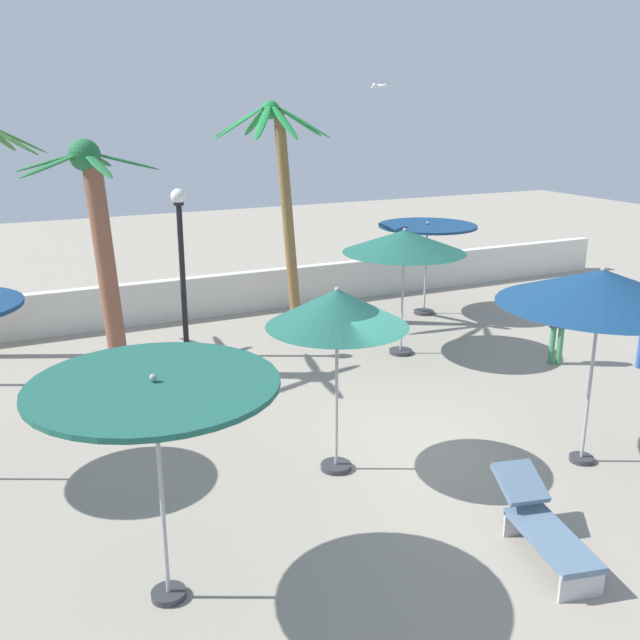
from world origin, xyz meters
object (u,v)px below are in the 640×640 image
Objects in this scene: patio_umbrella_1 at (601,288)px; palm_tree_0 at (100,234)px; patio_umbrella_5 at (154,393)px; patio_umbrella_3 at (337,309)px; palm_tree_1 at (282,183)px; lamp_post_0 at (182,265)px; lounge_chair_0 at (543,524)px; patio_umbrella_2 at (427,231)px; seagull_0 at (380,86)px; guest_2 at (559,319)px; planter at (185,399)px; patio_umbrella_4 at (404,242)px.

palm_tree_0 is (-5.92, 6.92, 0.14)m from patio_umbrella_1.
patio_umbrella_1 is 6.59m from patio_umbrella_5.
palm_tree_1 is at bearing 73.30° from patio_umbrella_3.
patio_umbrella_3 is 0.78× the size of lamp_post_0.
lounge_chair_0 is at bearing -144.91° from patio_umbrella_1.
patio_umbrella_3 is at bearing -83.65° from lamp_post_0.
patio_umbrella_2 is at bearing 64.28° from lounge_chair_0.
seagull_0 reaches higher than patio_umbrella_3.
lamp_post_0 is 7.28m from seagull_0.
seagull_0 is at bearing 99.96° from guest_2.
patio_umbrella_1 is 8.36m from patio_umbrella_2.
patio_umbrella_3 is at bearing -161.42° from guest_2.
lounge_chair_0 is 1.90× the size of seagull_0.
patio_umbrella_3 is 0.60× the size of palm_tree_0.
patio_umbrella_2 is at bearing 5.03° from lamp_post_0.
patio_umbrella_2 is 8.85m from patio_umbrella_3.
patio_umbrella_1 reaches higher than patio_umbrella_5.
planter is (-3.78, -4.57, -3.14)m from palm_tree_1.
guest_2 is (8.66, -3.39, -1.92)m from palm_tree_0.
seagull_0 is at bearing 70.30° from lounge_chair_0.
patio_umbrella_2 is 10.77m from lounge_chair_0.
seagull_0 is (-1.04, 5.91, 4.79)m from guest_2.
planter is (-0.92, -3.27, -1.66)m from lamp_post_0.
guest_2 is 7.92m from planter.
patio_umbrella_1 is 3.62m from lounge_chair_0.
patio_umbrella_2 is 0.94× the size of patio_umbrella_5.
patio_umbrella_2 is 4.64m from guest_2.
patio_umbrella_1 is at bearing -127.82° from guest_2.
lamp_post_0 is at bearing -161.11° from seagull_0.
patio_umbrella_2 is at bearing 7.38° from palm_tree_0.
palm_tree_0 is (0.65, 7.34, 0.45)m from patio_umbrella_5.
lamp_post_0 is (-4.21, 7.41, -0.73)m from patio_umbrella_1.
palm_tree_0 is 0.87× the size of palm_tree_1.
planter is (-7.50, -3.85, -1.81)m from patio_umbrella_2.
patio_umbrella_5 is at bearing -136.73° from patio_umbrella_2.
patio_umbrella_4 is 0.77× the size of lamp_post_0.
palm_tree_1 is 3.87m from seagull_0.
patio_umbrella_5 is at bearing -176.34° from patio_umbrella_1.
palm_tree_0 is at bearing 158.63° from guest_2.
patio_umbrella_5 is at bearing -95.06° from palm_tree_0.
patio_umbrella_1 is 1.10× the size of patio_umbrella_4.
patio_umbrella_4 is (0.13, 5.53, -0.27)m from patio_umbrella_1.
lounge_chair_0 is 2.25× the size of planter.
seagull_0 is at bearing 50.00° from patio_umbrella_5.
palm_tree_1 is at bearing 168.99° from patio_umbrella_2.
patio_umbrella_2 is at bearing -65.25° from seagull_0.
patio_umbrella_4 is (-2.24, -2.46, 0.31)m from patio_umbrella_2.
patio_umbrella_2 is 3.92m from seagull_0.
lamp_post_0 reaches higher than patio_umbrella_3.
patio_umbrella_1 is 1.08× the size of patio_umbrella_3.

